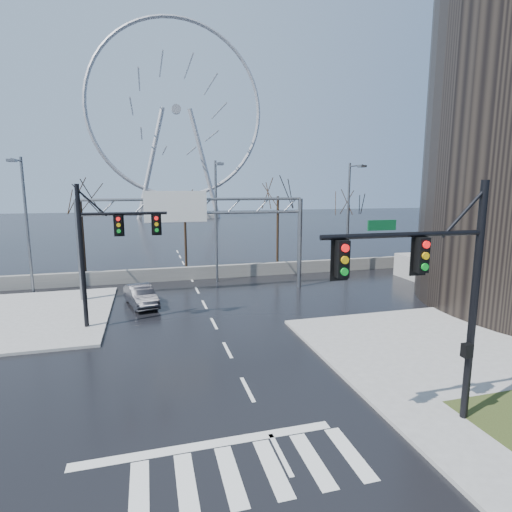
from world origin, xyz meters
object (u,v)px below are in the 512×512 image
object	(u,v)px
signal_mast_near	(441,283)
ferris_wheel	(176,117)
signal_mast_far	(103,243)
car	(141,296)
sign_gantry	(192,225)

from	to	relation	value
signal_mast_near	ferris_wheel	bearing A→B (deg)	90.08
signal_mast_far	car	size ratio (longest dim) A/B	1.90
sign_gantry	ferris_wheel	distance (m)	82.91
sign_gantry	ferris_wheel	size ratio (longest dim) A/B	0.32
signal_mast_far	car	world-z (taller)	signal_mast_far
signal_mast_far	car	xyz separation A→B (m)	(1.75, 3.95, -4.14)
signal_mast_near	sign_gantry	xyz separation A→B (m)	(-5.52, 19.00, 0.31)
signal_mast_near	ferris_wheel	world-z (taller)	ferris_wheel
signal_mast_far	car	bearing A→B (deg)	66.11
signal_mast_near	car	world-z (taller)	signal_mast_near
signal_mast_near	car	bearing A→B (deg)	118.66
ferris_wheel	car	size ratio (longest dim) A/B	12.06
signal_mast_near	car	xyz separation A→B (m)	(-9.26, 16.94, -4.18)
ferris_wheel	car	bearing A→B (deg)	-96.34
signal_mast_near	ferris_wheel	size ratio (longest dim) A/B	0.16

